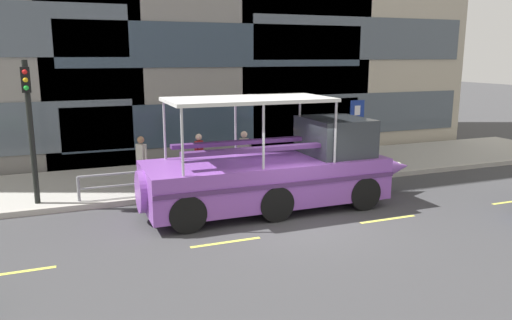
{
  "coord_description": "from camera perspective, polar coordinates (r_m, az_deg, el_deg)",
  "views": [
    {
      "loc": [
        -5.93,
        -11.95,
        4.52
      ],
      "look_at": [
        -0.36,
        2.18,
        1.3
      ],
      "focal_mm": 34.68,
      "sensor_mm": 36.0,
      "label": 1
    }
  ],
  "objects": [
    {
      "name": "duck_tour_boat",
      "position": [
        14.9,
        2.97,
        -1.24
      ],
      "size": [
        8.95,
        2.66,
        3.34
      ],
      "color": "purple",
      "rests_on": "ground_plane"
    },
    {
      "name": "pedestrian_near_bow",
      "position": [
        19.11,
        4.63,
        1.92
      ],
      "size": [
        0.31,
        0.44,
        1.69
      ],
      "color": "#1E2338",
      "rests_on": "sidewalk"
    },
    {
      "name": "curb_guardrail",
      "position": [
        16.79,
        -1.88,
        -1.16
      ],
      "size": [
        10.47,
        0.09,
        0.79
      ],
      "color": "gray",
      "rests_on": "sidewalk"
    },
    {
      "name": "ground_plane",
      "position": [
        14.09,
        4.64,
        -6.79
      ],
      "size": [
        120.0,
        120.0,
        0.0
      ],
      "primitive_type": "plane",
      "color": "#3D3D3F"
    },
    {
      "name": "parking_sign",
      "position": [
        19.1,
        11.49,
        4.19
      ],
      "size": [
        0.6,
        0.12,
        2.7
      ],
      "color": "#4C4F54",
      "rests_on": "sidewalk"
    },
    {
      "name": "traffic_light_pole",
      "position": [
        15.72,
        -24.65,
        4.35
      ],
      "size": [
        0.24,
        0.46,
        4.22
      ],
      "color": "black",
      "rests_on": "sidewalk"
    },
    {
      "name": "pedestrian_mid_right",
      "position": [
        17.46,
        -6.59,
        0.88
      ],
      "size": [
        0.37,
        0.36,
        1.67
      ],
      "color": "black",
      "rests_on": "sidewalk"
    },
    {
      "name": "pedestrian_mid_left",
      "position": [
        17.52,
        -1.38,
        1.13
      ],
      "size": [
        0.46,
        0.3,
        1.73
      ],
      "color": "#1E2338",
      "rests_on": "sidewalk"
    },
    {
      "name": "sidewalk",
      "position": [
        19.05,
        -2.77,
        -1.49
      ],
      "size": [
        32.0,
        4.8,
        0.18
      ],
      "primitive_type": "cube",
      "color": "#A8A59E",
      "rests_on": "ground_plane"
    },
    {
      "name": "curb_edge",
      "position": [
        16.78,
        -0.03,
        -3.34
      ],
      "size": [
        32.0,
        0.18,
        0.18
      ],
      "primitive_type": "cube",
      "color": "#B2ADA3",
      "rests_on": "ground_plane"
    },
    {
      "name": "lane_centreline",
      "position": [
        13.27,
        6.51,
        -8.03
      ],
      "size": [
        25.8,
        0.12,
        0.01
      ],
      "color": "#DBD64C",
      "rests_on": "ground_plane"
    },
    {
      "name": "pedestrian_near_stern",
      "position": [
        16.88,
        -13.07,
        0.39
      ],
      "size": [
        0.34,
        0.42,
        1.73
      ],
      "color": "black",
      "rests_on": "sidewalk"
    }
  ]
}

